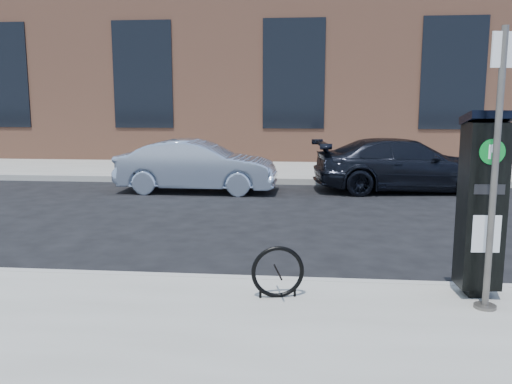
# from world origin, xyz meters

# --- Properties ---
(ground) EXTENTS (120.00, 120.00, 0.00)m
(ground) POSITION_xyz_m (0.00, 0.00, 0.00)
(ground) COLOR black
(ground) RESTS_ON ground
(sidewalk_far) EXTENTS (60.00, 12.00, 0.15)m
(sidewalk_far) POSITION_xyz_m (0.00, 14.00, 0.07)
(sidewalk_far) COLOR gray
(sidewalk_far) RESTS_ON ground
(curb_near) EXTENTS (60.00, 0.12, 0.16)m
(curb_near) POSITION_xyz_m (0.00, -0.02, 0.07)
(curb_near) COLOR #9E9B93
(curb_near) RESTS_ON ground
(curb_far) EXTENTS (60.00, 0.12, 0.16)m
(curb_far) POSITION_xyz_m (0.00, 8.02, 0.07)
(curb_far) COLOR #9E9B93
(curb_far) RESTS_ON ground
(building) EXTENTS (28.00, 10.05, 8.25)m
(building) POSITION_xyz_m (-0.00, 17.00, 4.15)
(building) COLOR #9C6146
(building) RESTS_ON ground
(parking_kiosk) EXTENTS (0.46, 0.41, 1.89)m
(parking_kiosk) POSITION_xyz_m (2.28, -0.35, 1.12)
(parking_kiosk) COLOR black
(parking_kiosk) RESTS_ON sidewalk_near
(sign_pole) EXTENTS (0.23, 0.21, 2.64)m
(sign_pole) POSITION_xyz_m (2.26, -0.71, 1.46)
(sign_pole) COLOR #54504A
(sign_pole) RESTS_ON sidewalk_near
(bike_rack) EXTENTS (0.54, 0.16, 0.54)m
(bike_rack) POSITION_xyz_m (0.25, -0.62, 0.41)
(bike_rack) COLOR black
(bike_rack) RESTS_ON sidewalk_near
(car_silver) EXTENTS (3.74, 1.33, 1.23)m
(car_silver) POSITION_xyz_m (-2.10, 6.64, 0.61)
(car_silver) COLOR #8F9EB6
(car_silver) RESTS_ON ground
(car_dark) EXTENTS (4.51, 2.26, 1.26)m
(car_dark) POSITION_xyz_m (2.82, 7.24, 0.63)
(car_dark) COLOR black
(car_dark) RESTS_ON ground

